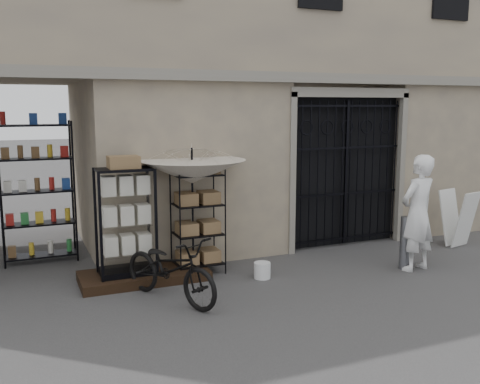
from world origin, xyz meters
name	(u,v)px	position (x,y,z in m)	size (l,w,h in m)	color
ground	(325,291)	(0.00, 0.00, 0.00)	(80.00, 80.00, 0.00)	black
main_building	(226,20)	(0.00, 4.00, 4.50)	(14.00, 4.00, 9.00)	#9D8D6F
iron_gate	(341,170)	(1.75, 2.28, 1.50)	(2.50, 0.21, 3.00)	black
step_platform	(144,276)	(-2.40, 1.55, 0.07)	(2.00, 0.90, 0.15)	black
display_cabinet	(126,227)	(-2.67, 1.52, 0.90)	(0.94, 0.73, 1.81)	black
wire_rack	(198,222)	(-1.46, 1.63, 0.86)	(0.87, 0.70, 1.75)	black
market_umbrella	(192,165)	(-1.54, 1.66, 1.80)	(1.92, 1.94, 2.50)	black
white_bucket	(262,270)	(-0.62, 0.91, 0.13)	(0.27, 0.27, 0.26)	silver
bicycle	(171,301)	(-2.25, 0.51, 0.00)	(0.64, 0.96, 1.82)	black
steel_bollard	(405,243)	(1.83, 0.43, 0.45)	(0.17, 0.17, 0.91)	slate
shopkeeper	(415,269)	(1.97, 0.31, 0.00)	(0.72, 1.96, 0.47)	white
easel_sign	(458,218)	(3.78, 1.20, 0.57)	(0.64, 0.70, 1.09)	silver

